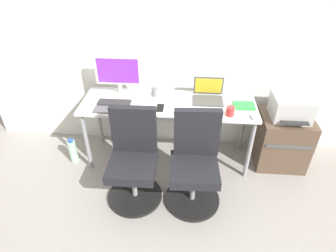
{
  "coord_description": "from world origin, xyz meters",
  "views": [
    {
      "loc": [
        0.2,
        -2.54,
        2.21
      ],
      "look_at": [
        0.0,
        -0.05,
        0.48
      ],
      "focal_mm": 30.2,
      "sensor_mm": 36.0,
      "label": 1
    }
  ],
  "objects_px": {
    "side_cabinet": "(281,140)",
    "water_bottle_on_floor": "(73,151)",
    "open_laptop": "(208,95)",
    "office_chair_right": "(195,164)",
    "desktop_monitor": "(118,73)",
    "printer": "(291,107)",
    "coffee_mug": "(230,111)",
    "office_chair_left": "(134,161)"
  },
  "relations": [
    {
      "from": "open_laptop",
      "to": "desktop_monitor",
      "type": "bearing_deg",
      "value": 177.61
    },
    {
      "from": "desktop_monitor",
      "to": "open_laptop",
      "type": "height_order",
      "value": "desktop_monitor"
    },
    {
      "from": "desktop_monitor",
      "to": "open_laptop",
      "type": "relative_size",
      "value": 1.55
    },
    {
      "from": "printer",
      "to": "open_laptop",
      "type": "height_order",
      "value": "open_laptop"
    },
    {
      "from": "office_chair_right",
      "to": "open_laptop",
      "type": "xyz_separation_m",
      "value": [
        0.12,
        0.68,
        0.37
      ]
    },
    {
      "from": "office_chair_left",
      "to": "coffee_mug",
      "type": "relative_size",
      "value": 10.22
    },
    {
      "from": "office_chair_right",
      "to": "water_bottle_on_floor",
      "type": "bearing_deg",
      "value": 163.14
    },
    {
      "from": "side_cabinet",
      "to": "desktop_monitor",
      "type": "distance_m",
      "value": 1.92
    },
    {
      "from": "open_laptop",
      "to": "coffee_mug",
      "type": "height_order",
      "value": "open_laptop"
    },
    {
      "from": "side_cabinet",
      "to": "printer",
      "type": "height_order",
      "value": "printer"
    },
    {
      "from": "side_cabinet",
      "to": "desktop_monitor",
      "type": "relative_size",
      "value": 1.25
    },
    {
      "from": "water_bottle_on_floor",
      "to": "desktop_monitor",
      "type": "bearing_deg",
      "value": 29.03
    },
    {
      "from": "office_chair_left",
      "to": "desktop_monitor",
      "type": "bearing_deg",
      "value": 109.31
    },
    {
      "from": "office_chair_left",
      "to": "printer",
      "type": "distance_m",
      "value": 1.68
    },
    {
      "from": "desktop_monitor",
      "to": "office_chair_left",
      "type": "bearing_deg",
      "value": -70.69
    },
    {
      "from": "office_chair_right",
      "to": "desktop_monitor",
      "type": "xyz_separation_m",
      "value": [
        -0.83,
        0.72,
        0.57
      ]
    },
    {
      "from": "water_bottle_on_floor",
      "to": "open_laptop",
      "type": "distance_m",
      "value": 1.65
    },
    {
      "from": "office_chair_left",
      "to": "office_chair_right",
      "type": "distance_m",
      "value": 0.57
    },
    {
      "from": "desktop_monitor",
      "to": "office_chair_right",
      "type": "bearing_deg",
      "value": -40.94
    },
    {
      "from": "office_chair_right",
      "to": "office_chair_left",
      "type": "bearing_deg",
      "value": 179.99
    },
    {
      "from": "desktop_monitor",
      "to": "side_cabinet",
      "type": "bearing_deg",
      "value": -3.49
    },
    {
      "from": "water_bottle_on_floor",
      "to": "open_laptop",
      "type": "relative_size",
      "value": 1.0
    },
    {
      "from": "office_chair_right",
      "to": "water_bottle_on_floor",
      "type": "distance_m",
      "value": 1.46
    },
    {
      "from": "office_chair_left",
      "to": "coffee_mug",
      "type": "distance_m",
      "value": 1.04
    },
    {
      "from": "water_bottle_on_floor",
      "to": "open_laptop",
      "type": "height_order",
      "value": "open_laptop"
    },
    {
      "from": "printer",
      "to": "water_bottle_on_floor",
      "type": "bearing_deg",
      "value": -175.32
    },
    {
      "from": "office_chair_left",
      "to": "side_cabinet",
      "type": "relative_size",
      "value": 1.56
    },
    {
      "from": "office_chair_right",
      "to": "printer",
      "type": "bearing_deg",
      "value": 32.04
    },
    {
      "from": "printer",
      "to": "water_bottle_on_floor",
      "type": "relative_size",
      "value": 1.29
    },
    {
      "from": "office_chair_left",
      "to": "office_chair_right",
      "type": "relative_size",
      "value": 1.0
    },
    {
      "from": "office_chair_left",
      "to": "water_bottle_on_floor",
      "type": "relative_size",
      "value": 3.03
    },
    {
      "from": "water_bottle_on_floor",
      "to": "desktop_monitor",
      "type": "xyz_separation_m",
      "value": [
        0.54,
        0.3,
        0.84
      ]
    },
    {
      "from": "side_cabinet",
      "to": "office_chair_right",
      "type": "bearing_deg",
      "value": -147.92
    },
    {
      "from": "office_chair_left",
      "to": "desktop_monitor",
      "type": "distance_m",
      "value": 0.95
    },
    {
      "from": "office_chair_left",
      "to": "water_bottle_on_floor",
      "type": "height_order",
      "value": "office_chair_left"
    },
    {
      "from": "open_laptop",
      "to": "side_cabinet",
      "type": "bearing_deg",
      "value": -4.72
    },
    {
      "from": "desktop_monitor",
      "to": "coffee_mug",
      "type": "distance_m",
      "value": 1.21
    },
    {
      "from": "side_cabinet",
      "to": "desktop_monitor",
      "type": "bearing_deg",
      "value": 176.51
    },
    {
      "from": "side_cabinet",
      "to": "water_bottle_on_floor",
      "type": "bearing_deg",
      "value": -175.3
    },
    {
      "from": "office_chair_left",
      "to": "side_cabinet",
      "type": "distance_m",
      "value": 1.66
    },
    {
      "from": "water_bottle_on_floor",
      "to": "desktop_monitor",
      "type": "height_order",
      "value": "desktop_monitor"
    },
    {
      "from": "water_bottle_on_floor",
      "to": "coffee_mug",
      "type": "distance_m",
      "value": 1.81
    }
  ]
}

